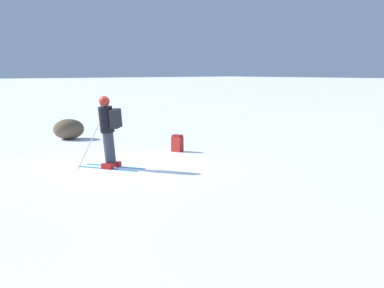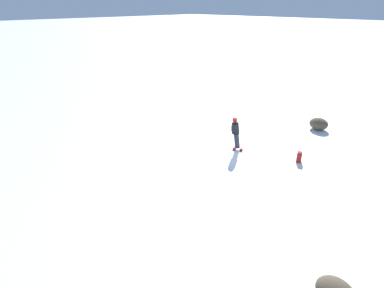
{
  "view_description": "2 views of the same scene",
  "coord_description": "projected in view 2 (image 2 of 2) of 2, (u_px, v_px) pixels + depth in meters",
  "views": [
    {
      "loc": [
        7.12,
        11.12,
        2.36
      ],
      "look_at": [
        1.62,
        4.61,
        1.19
      ],
      "focal_mm": 50.0,
      "sensor_mm": 36.0,
      "label": 1
    },
    {
      "loc": [
        -7.8,
        11.73,
        6.97
      ],
      "look_at": [
        0.98,
        2.74,
        1.04
      ],
      "focal_mm": 28.0,
      "sensor_mm": 36.0,
      "label": 2
    }
  ],
  "objects": [
    {
      "name": "ground_plane",
      "position": [
        242.0,
        152.0,
        15.5
      ],
      "size": [
        300.0,
        300.0,
        0.0
      ],
      "primitive_type": "plane",
      "color": "white"
    },
    {
      "name": "skier",
      "position": [
        236.0,
        132.0,
        15.29
      ],
      "size": [
        1.39,
        1.69,
        1.8
      ],
      "rotation": [
        0.0,
        0.0,
        0.46
      ],
      "color": "#1E7AC6",
      "rests_on": "ground"
    },
    {
      "name": "spare_backpack",
      "position": [
        299.0,
        157.0,
        14.42
      ],
      "size": [
        0.31,
        0.36,
        0.5
      ],
      "rotation": [
        0.0,
        0.0,
        5.07
      ],
      "color": "#AD231E",
      "rests_on": "ground"
    },
    {
      "name": "exposed_boulder_1",
      "position": [
        319.0,
        124.0,
        18.09
      ],
      "size": [
        1.09,
        0.92,
        0.71
      ],
      "primitive_type": "ellipsoid",
      "color": "brown",
      "rests_on": "ground"
    }
  ]
}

